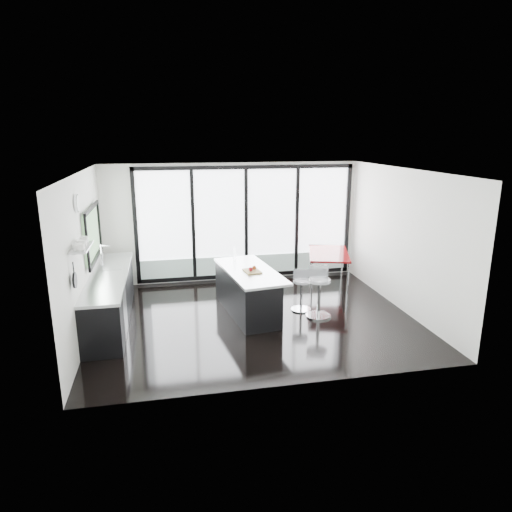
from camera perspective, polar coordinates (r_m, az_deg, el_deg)
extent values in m
cube|color=black|center=(8.88, -0.25, -7.72)|extent=(6.00, 5.00, 0.00)
cube|color=white|center=(8.22, -0.27, 10.61)|extent=(6.00, 5.00, 0.00)
cube|color=silver|center=(10.85, -2.86, 4.19)|extent=(6.00, 0.00, 2.80)
cube|color=white|center=(10.86, -1.27, 4.23)|extent=(5.00, 0.02, 2.50)
cube|color=slate|center=(11.07, -1.20, -1.06)|extent=(5.00, 0.02, 0.44)
cube|color=black|center=(10.68, -7.86, 3.90)|extent=(0.08, 0.04, 2.50)
cube|color=black|center=(10.83, -1.23, 4.19)|extent=(0.08, 0.04, 2.50)
cube|color=black|center=(11.11, 5.14, 4.42)|extent=(0.08, 0.04, 2.50)
cube|color=silver|center=(6.11, 4.37, -4.44)|extent=(6.00, 0.00, 2.80)
cube|color=silver|center=(8.40, -20.75, 0.03)|extent=(0.00, 5.00, 2.80)
cube|color=#618C5D|center=(9.22, -19.86, 2.66)|extent=(0.02, 1.60, 0.90)
cube|color=#AAADAF|center=(7.48, -20.98, 1.03)|extent=(0.25, 0.80, 0.03)
cylinder|color=white|center=(7.92, -21.49, 6.14)|extent=(0.04, 0.30, 0.30)
cylinder|color=black|center=(7.22, -21.71, -2.83)|extent=(0.03, 0.24, 0.24)
cube|color=silver|center=(9.48, 17.83, 1.91)|extent=(0.00, 5.00, 2.80)
cube|color=black|center=(9.01, -17.77, -5.15)|extent=(0.65, 3.20, 0.87)
cube|color=#AAADAF|center=(8.87, -18.00, -2.36)|extent=(0.69, 3.24, 0.05)
cube|color=#AAADAF|center=(9.34, -17.69, -1.46)|extent=(0.45, 0.48, 0.06)
cylinder|color=silver|center=(9.30, -18.73, -0.06)|extent=(0.02, 0.02, 0.44)
cube|color=#AAADAF|center=(8.28, -16.09, -6.92)|extent=(0.03, 0.60, 0.80)
cube|color=black|center=(9.00, -1.22, -4.60)|extent=(0.98, 2.16, 0.82)
cube|color=#AAADAF|center=(8.89, -0.77, -1.90)|extent=(1.18, 2.24, 0.05)
cube|color=#A2874A|center=(8.75, -0.48, -1.91)|extent=(0.33, 0.41, 0.03)
sphere|color=maroon|center=(8.67, -0.67, -1.67)|extent=(0.10, 0.10, 0.09)
sphere|color=maroon|center=(8.79, -0.23, -1.46)|extent=(0.09, 0.09, 0.08)
cylinder|color=silver|center=(9.47, -2.69, 0.13)|extent=(0.07, 0.07, 0.26)
cylinder|color=silver|center=(8.88, 7.88, -5.20)|extent=(0.57, 0.57, 0.77)
cylinder|color=silver|center=(9.18, 5.68, -4.89)|extent=(0.47, 0.47, 0.63)
cube|color=maroon|center=(10.64, 8.98, -1.70)|extent=(1.28, 1.71, 0.82)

